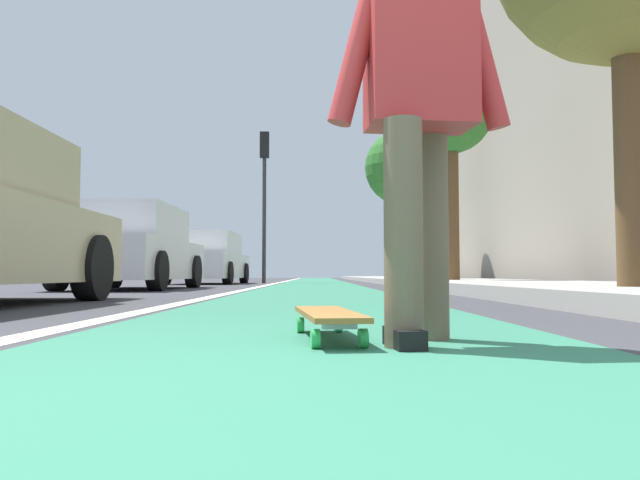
{
  "coord_description": "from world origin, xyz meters",
  "views": [
    {
      "loc": [
        -1.07,
        -0.02,
        0.26
      ],
      "look_at": [
        12.18,
        -0.09,
        0.99
      ],
      "focal_mm": 35.27,
      "sensor_mm": 36.0,
      "label": 1
    }
  ],
  "objects_px": {
    "skateboard": "(328,316)",
    "parked_car_far": "(208,259)",
    "skater_person": "(419,98)",
    "street_tree_far": "(402,169)",
    "pedestrian_distant": "(439,243)",
    "traffic_light": "(264,179)",
    "street_tree_mid": "(451,116)"
  },
  "relations": [
    {
      "from": "skater_person",
      "to": "street_tree_mid",
      "type": "distance_m",
      "value": 11.84
    },
    {
      "from": "skateboard",
      "to": "skater_person",
      "type": "bearing_deg",
      "value": -113.42
    },
    {
      "from": "skateboard",
      "to": "skater_person",
      "type": "relative_size",
      "value": 0.52
    },
    {
      "from": "street_tree_far",
      "to": "pedestrian_distant",
      "type": "height_order",
      "value": "street_tree_far"
    },
    {
      "from": "skater_person",
      "to": "parked_car_far",
      "type": "height_order",
      "value": "skater_person"
    },
    {
      "from": "parked_car_far",
      "to": "pedestrian_distant",
      "type": "relative_size",
      "value": 2.71
    },
    {
      "from": "street_tree_mid",
      "to": "skater_person",
      "type": "bearing_deg",
      "value": 167.14
    },
    {
      "from": "parked_car_far",
      "to": "skater_person",
      "type": "bearing_deg",
      "value": -167.33
    },
    {
      "from": "street_tree_mid",
      "to": "skateboard",
      "type": "bearing_deg",
      "value": 165.29
    },
    {
      "from": "traffic_light",
      "to": "street_tree_far",
      "type": "xyz_separation_m",
      "value": [
        2.01,
        -4.57,
        0.69
      ]
    },
    {
      "from": "street_tree_mid",
      "to": "pedestrian_distant",
      "type": "bearing_deg",
      "value": 21.69
    },
    {
      "from": "skateboard",
      "to": "parked_car_far",
      "type": "xyz_separation_m",
      "value": [
        15.57,
        3.19,
        0.61
      ]
    },
    {
      "from": "street_tree_far",
      "to": "pedestrian_distant",
      "type": "relative_size",
      "value": 3.07
    },
    {
      "from": "skateboard",
      "to": "pedestrian_distant",
      "type": "bearing_deg",
      "value": -13.2
    },
    {
      "from": "traffic_light",
      "to": "street_tree_far",
      "type": "height_order",
      "value": "street_tree_far"
    },
    {
      "from": "parked_car_far",
      "to": "street_tree_mid",
      "type": "xyz_separation_m",
      "value": [
        -4.5,
        -6.09,
        3.04
      ]
    },
    {
      "from": "skateboard",
      "to": "pedestrian_distant",
      "type": "relative_size",
      "value": 0.5
    },
    {
      "from": "skater_person",
      "to": "traffic_light",
      "type": "relative_size",
      "value": 0.35
    },
    {
      "from": "skateboard",
      "to": "street_tree_far",
      "type": "relative_size",
      "value": 0.16
    },
    {
      "from": "parked_car_far",
      "to": "pedestrian_distant",
      "type": "xyz_separation_m",
      "value": [
        -4.01,
        -5.9,
        0.28
      ]
    },
    {
      "from": "skateboard",
      "to": "parked_car_far",
      "type": "relative_size",
      "value": 0.19
    },
    {
      "from": "traffic_light",
      "to": "street_tree_far",
      "type": "distance_m",
      "value": 5.04
    },
    {
      "from": "skater_person",
      "to": "traffic_light",
      "type": "xyz_separation_m",
      "value": [
        17.02,
        2.01,
        2.28
      ]
    },
    {
      "from": "skateboard",
      "to": "pedestrian_distant",
      "type": "distance_m",
      "value": 11.9
    },
    {
      "from": "street_tree_mid",
      "to": "pedestrian_distant",
      "type": "xyz_separation_m",
      "value": [
        0.49,
        0.2,
        -2.76
      ]
    },
    {
      "from": "skater_person",
      "to": "traffic_light",
      "type": "distance_m",
      "value": 17.29
    },
    {
      "from": "skateboard",
      "to": "skater_person",
      "type": "height_order",
      "value": "skater_person"
    },
    {
      "from": "skater_person",
      "to": "pedestrian_distant",
      "type": "height_order",
      "value": "pedestrian_distant"
    },
    {
      "from": "skater_person",
      "to": "street_tree_far",
      "type": "bearing_deg",
      "value": -7.66
    },
    {
      "from": "parked_car_far",
      "to": "street_tree_far",
      "type": "bearing_deg",
      "value": -61.45
    },
    {
      "from": "skater_person",
      "to": "parked_car_far",
      "type": "relative_size",
      "value": 0.35
    },
    {
      "from": "traffic_light",
      "to": "street_tree_far",
      "type": "relative_size",
      "value": 0.9
    },
    {
      "from": "skateboard",
      "to": "street_tree_mid",
      "type": "height_order",
      "value": "street_tree_mid"
    },
    {
      "from": "skateboard",
      "to": "street_tree_mid",
      "type": "bearing_deg",
      "value": -14.71
    },
    {
      "from": "skateboard",
      "to": "parked_car_far",
      "type": "height_order",
      "value": "parked_car_far"
    },
    {
      "from": "street_tree_mid",
      "to": "pedestrian_distant",
      "type": "height_order",
      "value": "street_tree_mid"
    },
    {
      "from": "skater_person",
      "to": "pedestrian_distant",
      "type": "xyz_separation_m",
      "value": [
        11.7,
        -2.36,
        0.04
      ]
    },
    {
      "from": "skater_person",
      "to": "street_tree_mid",
      "type": "xyz_separation_m",
      "value": [
        11.21,
        -2.56,
        2.8
      ]
    },
    {
      "from": "pedestrian_distant",
      "to": "traffic_light",
      "type": "bearing_deg",
      "value": 39.48
    },
    {
      "from": "parked_car_far",
      "to": "street_tree_far",
      "type": "height_order",
      "value": "street_tree_far"
    },
    {
      "from": "parked_car_far",
      "to": "traffic_light",
      "type": "distance_m",
      "value": 3.22
    },
    {
      "from": "skateboard",
      "to": "pedestrian_distant",
      "type": "height_order",
      "value": "pedestrian_distant"
    }
  ]
}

